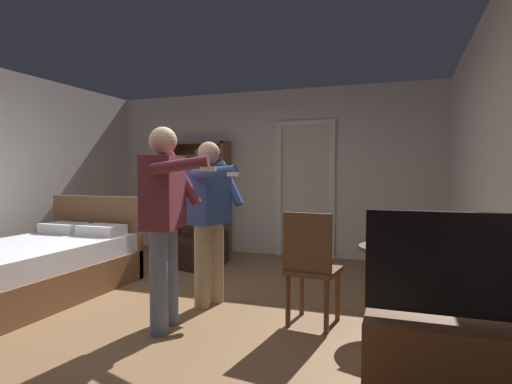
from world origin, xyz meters
The scene contains 15 objects.
ground_plane centered at (0.00, 0.00, 0.00)m, with size 6.92×6.92×0.00m, color olive.
wall_back centered at (0.00, 3.21, 1.32)m, with size 5.61×0.12×2.63m, color silver.
wall_right centered at (2.74, 0.00, 1.32)m, with size 0.12×6.53×2.63m, color silver.
doorway_frame centered at (0.64, 3.13, 1.22)m, with size 0.93×0.08×2.13m.
bed centered at (-1.64, 0.20, 0.30)m, with size 1.34×2.03×1.02m.
bookshelf centered at (-1.10, 2.98, 0.99)m, with size 0.99×0.32×1.82m.
tv_flatscreen centered at (2.38, -0.72, 0.32)m, with size 1.01×0.40×1.11m.
side_table centered at (2.05, 0.41, 0.47)m, with size 0.64×0.64×0.70m.
laptop centered at (2.00, 0.37, 0.75)m, with size 0.41×0.41×0.16m.
bottle_on_table centered at (2.19, 0.33, 0.79)m, with size 0.06×0.06×0.22m.
wooden_chair centered at (1.35, 0.21, 0.54)m, with size 0.47×0.47×0.99m.
person_blue_shirt centered at (0.20, -0.25, 0.99)m, with size 0.73×0.63×1.71m.
person_striped_shirt centered at (0.28, 0.45, 0.94)m, with size 0.65×0.68×1.63m.
suitcase_dark centered at (-0.68, 1.77, 0.20)m, with size 0.45×0.31×0.40m, color black.
suitcase_small centered at (-0.63, 2.23, 0.23)m, with size 0.58×0.37×0.47m, color black.
Camera 1 is at (2.09, -3.29, 1.33)m, focal length 29.38 mm.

